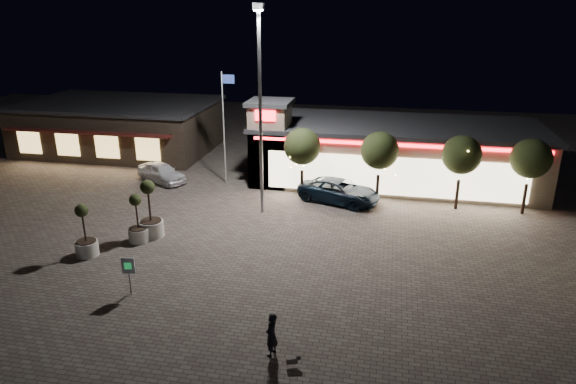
% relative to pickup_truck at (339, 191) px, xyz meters
% --- Properties ---
extents(ground, '(90.00, 90.00, 0.00)m').
position_rel_pickup_truck_xyz_m(ground, '(-6.54, -10.75, -0.75)').
color(ground, '#655C52').
rests_on(ground, ground).
extents(retail_building, '(20.40, 8.40, 6.10)m').
position_rel_pickup_truck_xyz_m(retail_building, '(2.96, 5.07, 1.46)').
color(retail_building, gray).
rests_on(retail_building, ground).
extents(restaurant_building, '(16.40, 11.00, 4.30)m').
position_rel_pickup_truck_xyz_m(restaurant_building, '(-20.54, 9.23, 1.41)').
color(restaurant_building, '#382D23').
rests_on(restaurant_building, ground).
extents(floodlight_pole, '(0.60, 0.40, 12.38)m').
position_rel_pickup_truck_xyz_m(floodlight_pole, '(-4.54, -2.75, 6.27)').
color(floodlight_pole, gray).
rests_on(floodlight_pole, ground).
extents(flagpole, '(0.95, 0.10, 8.00)m').
position_rel_pickup_truck_xyz_m(flagpole, '(-8.45, 2.25, 4.00)').
color(flagpole, white).
rests_on(flagpole, ground).
extents(string_tree_a, '(2.42, 2.42, 4.79)m').
position_rel_pickup_truck_xyz_m(string_tree_a, '(-2.54, 0.25, 2.81)').
color(string_tree_a, '#332319').
rests_on(string_tree_a, ground).
extents(string_tree_b, '(2.42, 2.42, 4.79)m').
position_rel_pickup_truck_xyz_m(string_tree_b, '(2.46, 0.25, 2.81)').
color(string_tree_b, '#332319').
rests_on(string_tree_b, ground).
extents(string_tree_c, '(2.42, 2.42, 4.79)m').
position_rel_pickup_truck_xyz_m(string_tree_c, '(7.46, 0.25, 2.81)').
color(string_tree_c, '#332319').
rests_on(string_tree_c, ground).
extents(string_tree_d, '(2.42, 2.42, 4.79)m').
position_rel_pickup_truck_xyz_m(string_tree_d, '(11.46, 0.25, 2.81)').
color(string_tree_d, '#332319').
rests_on(string_tree_d, ground).
extents(pickup_truck, '(5.89, 4.06, 1.49)m').
position_rel_pickup_truck_xyz_m(pickup_truck, '(0.00, 0.00, 0.00)').
color(pickup_truck, black).
rests_on(pickup_truck, ground).
extents(white_sedan, '(4.51, 3.50, 1.44)m').
position_rel_pickup_truck_xyz_m(white_sedan, '(-13.22, 1.47, -0.03)').
color(white_sedan, white).
rests_on(white_sedan, ground).
extents(pedestrian, '(0.57, 0.72, 1.75)m').
position_rel_pickup_truck_xyz_m(pedestrian, '(-0.74, -16.29, 0.13)').
color(pedestrian, black).
rests_on(pedestrian, ground).
extents(dog, '(0.53, 0.33, 0.29)m').
position_rel_pickup_truck_xyz_m(dog, '(0.20, -16.78, -0.46)').
color(dog, '#59514C').
rests_on(dog, ground).
extents(planter_left, '(1.35, 1.35, 3.33)m').
position_rel_pickup_truck_xyz_m(planter_left, '(-9.74, -7.47, 0.28)').
color(planter_left, silver).
rests_on(planter_left, ground).
extents(planter_mid, '(1.16, 1.16, 2.84)m').
position_rel_pickup_truck_xyz_m(planter_mid, '(-12.00, -10.32, 0.13)').
color(planter_mid, silver).
rests_on(planter_mid, ground).
extents(planter_right, '(1.12, 1.12, 2.76)m').
position_rel_pickup_truck_xyz_m(planter_right, '(-10.14, -8.21, 0.10)').
color(planter_right, silver).
rests_on(planter_right, ground).
extents(valet_sign, '(0.59, 0.16, 1.79)m').
position_rel_pickup_truck_xyz_m(valet_sign, '(-7.96, -13.36, 0.50)').
color(valet_sign, gray).
rests_on(valet_sign, ground).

